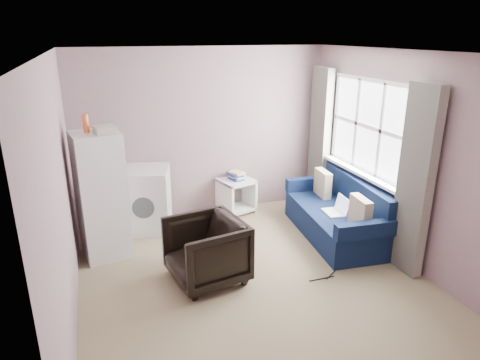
% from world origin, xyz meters
% --- Properties ---
extents(room, '(3.84, 4.24, 2.54)m').
position_xyz_m(room, '(0.02, 0.01, 1.25)').
color(room, '#867658').
rests_on(room, ground).
extents(armchair, '(0.85, 0.89, 0.80)m').
position_xyz_m(armchair, '(-0.50, 0.17, 0.40)').
color(armchair, black).
rests_on(armchair, ground).
extents(fridge, '(0.64, 0.63, 1.80)m').
position_xyz_m(fridge, '(-1.55, 1.17, 0.80)').
color(fridge, silver).
rests_on(fridge, ground).
extents(washing_machine, '(0.78, 0.78, 0.90)m').
position_xyz_m(washing_machine, '(-0.95, 1.74, 0.47)').
color(washing_machine, silver).
rests_on(washing_machine, ground).
extents(side_table, '(0.59, 0.59, 0.66)m').
position_xyz_m(side_table, '(0.44, 1.92, 0.31)').
color(side_table, silver).
rests_on(side_table, ground).
extents(sofa, '(0.98, 1.88, 0.81)m').
position_xyz_m(sofa, '(1.51, 0.66, 0.30)').
color(sofa, '#0D1C3F').
rests_on(sofa, ground).
extents(window_dressing, '(0.17, 2.62, 2.18)m').
position_xyz_m(window_dressing, '(1.78, 0.70, 1.11)').
color(window_dressing, white).
rests_on(window_dressing, ground).
extents(floor_cables, '(0.48, 0.19, 0.01)m').
position_xyz_m(floor_cables, '(0.83, -0.24, 0.01)').
color(floor_cables, black).
rests_on(floor_cables, ground).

